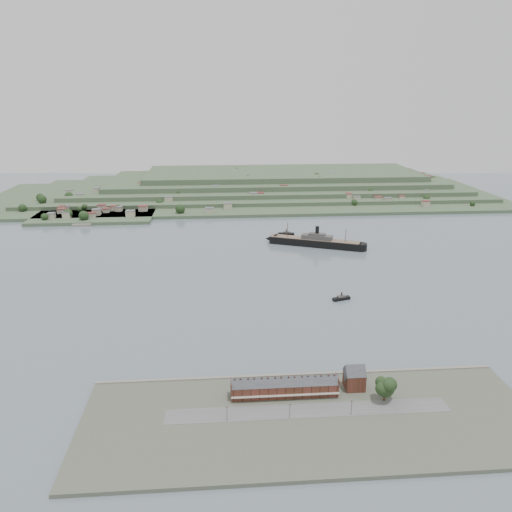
{
  "coord_description": "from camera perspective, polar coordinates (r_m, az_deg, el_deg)",
  "views": [
    {
      "loc": [
        -41.85,
        -388.75,
        149.76
      ],
      "look_at": [
        -9.35,
        30.0,
        13.61
      ],
      "focal_mm": 35.0,
      "sensor_mm": 36.0,
      "label": 1
    }
  ],
  "objects": [
    {
      "name": "steamship",
      "position": [
        520.05,
        6.46,
        1.65
      ],
      "size": [
        101.5,
        50.89,
        25.67
      ],
      "color": "black",
      "rests_on": "ground"
    },
    {
      "name": "ferry_west",
      "position": [
        652.15,
        -18.87,
        3.87
      ],
      "size": [
        20.89,
        9.85,
        7.56
      ],
      "color": "black",
      "rests_on": "ground"
    },
    {
      "name": "ferry_east",
      "position": [
        559.77,
        3.48,
        2.58
      ],
      "size": [
        18.54,
        7.61,
        6.75
      ],
      "color": "black",
      "rests_on": "ground"
    },
    {
      "name": "fig_tree",
      "position": [
        266.63,
        14.64,
        -14.28
      ],
      "size": [
        11.9,
        10.3,
        13.28
      ],
      "color": "#472D20",
      "rests_on": "ground"
    },
    {
      "name": "gabled_building",
      "position": [
        274.53,
        11.18,
        -13.47
      ],
      "size": [
        10.4,
        10.18,
        14.09
      ],
      "color": "#482919",
      "rests_on": "ground"
    },
    {
      "name": "terrace_row",
      "position": [
        264.88,
        3.28,
        -14.73
      ],
      "size": [
        55.6,
        9.8,
        11.07
      ],
      "color": "#482919",
      "rests_on": "ground"
    },
    {
      "name": "tugboat",
      "position": [
        388.2,
        9.74,
        -4.76
      ],
      "size": [
        14.56,
        7.6,
        6.33
      ],
      "color": "black",
      "rests_on": "ground"
    },
    {
      "name": "ground",
      "position": [
        418.7,
        1.6,
        -3.0
      ],
      "size": [
        1400.0,
        1400.0,
        0.0
      ],
      "primitive_type": "plane",
      "color": "slate",
      "rests_on": "ground"
    },
    {
      "name": "far_peninsula",
      "position": [
        796.97,
        0.66,
        8.0
      ],
      "size": [
        760.0,
        309.0,
        30.0
      ],
      "color": "#3C5237",
      "rests_on": "ground"
    },
    {
      "name": "near_shore",
      "position": [
        254.32,
        6.19,
        -17.95
      ],
      "size": [
        220.0,
        80.0,
        2.6
      ],
      "color": "#4C5142",
      "rests_on": "ground"
    }
  ]
}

